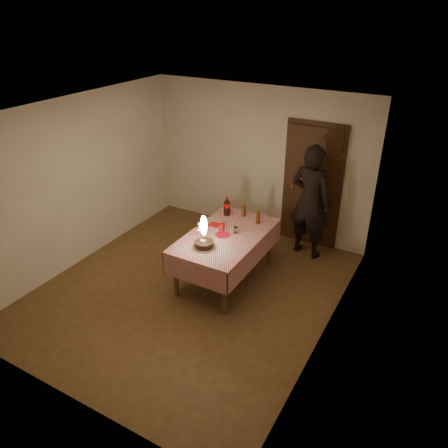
{
  "coord_description": "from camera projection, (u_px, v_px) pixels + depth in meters",
  "views": [
    {
      "loc": [
        3.02,
        -4.32,
        3.82
      ],
      "look_at": [
        0.31,
        0.49,
        0.95
      ],
      "focal_mm": 35.0,
      "sensor_mm": 36.0,
      "label": 1
    }
  ],
  "objects": [
    {
      "name": "photographer",
      "position": [
        310.0,
        202.0,
        6.92
      ],
      "size": [
        0.75,
        0.56,
        1.89
      ],
      "color": "black",
      "rests_on": "ground"
    },
    {
      "name": "room_shell",
      "position": [
        190.0,
        184.0,
        5.7
      ],
      "size": [
        4.04,
        4.54,
        2.62
      ],
      "color": "beige",
      "rests_on": "ground"
    },
    {
      "name": "red_plate",
      "position": [
        223.0,
        235.0,
        6.34
      ],
      "size": [
        0.22,
        0.22,
        0.01
      ],
      "primitive_type": "cylinder",
      "color": "red",
      "rests_on": "dining_table"
    },
    {
      "name": "dining_table",
      "position": [
        226.0,
        241.0,
        6.4
      ],
      "size": [
        1.02,
        1.72,
        0.75
      ],
      "color": "brown",
      "rests_on": "ground"
    },
    {
      "name": "clear_cup",
      "position": [
        236.0,
        230.0,
        6.39
      ],
      "size": [
        0.07,
        0.07,
        0.09
      ],
      "primitive_type": "cylinder",
      "color": "silver",
      "rests_on": "dining_table"
    },
    {
      "name": "cola_bottle",
      "position": [
        227.0,
        206.0,
        6.86
      ],
      "size": [
        0.1,
        0.1,
        0.32
      ],
      "color": "black",
      "rests_on": "dining_table"
    },
    {
      "name": "red_cup",
      "position": [
        222.0,
        227.0,
        6.46
      ],
      "size": [
        0.08,
        0.08,
        0.1
      ],
      "primitive_type": "cylinder",
      "color": "#B10C16",
      "rests_on": "dining_table"
    },
    {
      "name": "napkin_stack",
      "position": [
        214.0,
        225.0,
        6.61
      ],
      "size": [
        0.15,
        0.15,
        0.02
      ],
      "primitive_type": "cube",
      "color": "#AB1613",
      "rests_on": "dining_table"
    },
    {
      "name": "amber_bottle_left",
      "position": [
        244.0,
        210.0,
        6.83
      ],
      "size": [
        0.06,
        0.06,
        0.25
      ],
      "color": "#54280E",
      "rests_on": "dining_table"
    },
    {
      "name": "amber_bottle_right",
      "position": [
        258.0,
        216.0,
        6.63
      ],
      "size": [
        0.06,
        0.06,
        0.25
      ],
      "color": "#54280E",
      "rests_on": "dining_table"
    },
    {
      "name": "birthday_cake",
      "position": [
        204.0,
        239.0,
        5.99
      ],
      "size": [
        0.33,
        0.33,
        0.48
      ],
      "color": "white",
      "rests_on": "dining_table"
    },
    {
      "name": "ground",
      "position": [
        190.0,
        290.0,
        6.42
      ],
      "size": [
        4.0,
        4.5,
        0.01
      ],
      "primitive_type": "cube",
      "color": "brown",
      "rests_on": "ground"
    }
  ]
}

